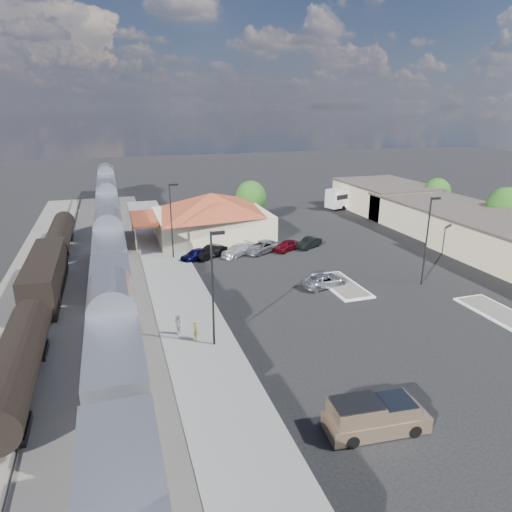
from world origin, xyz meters
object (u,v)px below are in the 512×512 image
object	(u,v)px
station_depot	(211,215)
pickup_truck	(377,416)
suv	(325,280)
coach_bus	(352,196)

from	to	relation	value
station_depot	pickup_truck	xyz separation A→B (m)	(0.06, -42.02, -2.19)
suv	coach_bus	bearing A→B (deg)	-43.83
suv	pickup_truck	bearing A→B (deg)	150.78
coach_bus	suv	bearing A→B (deg)	129.50
station_depot	coach_bus	xyz separation A→B (m)	(28.56, 12.00, -1.05)
station_depot	pickup_truck	size ratio (longest dim) A/B	3.12
suv	coach_bus	distance (m)	40.01
pickup_truck	suv	xyz separation A→B (m)	(6.77, 20.45, -0.27)
station_depot	coach_bus	world-z (taller)	station_depot
station_depot	suv	distance (m)	22.75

